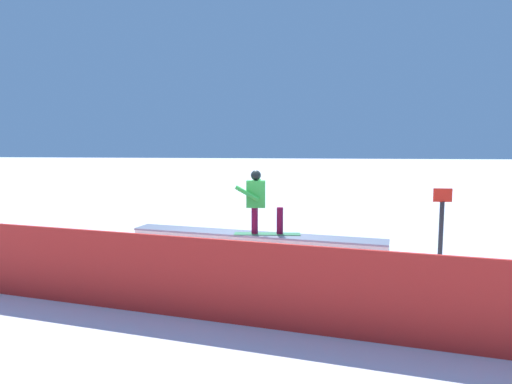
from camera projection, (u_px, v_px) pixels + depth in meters
name	position (u px, v px, depth m)	size (l,w,h in m)	color
ground_plane	(254.00, 267.00, 10.05)	(120.00, 120.00, 0.00)	white
grind_box	(254.00, 252.00, 10.01)	(5.67, 1.74, 0.76)	white
snowboarder	(259.00, 200.00, 9.80)	(1.45, 0.46, 1.39)	#388351
safety_fence	(232.00, 282.00, 6.91)	(13.03, 0.06, 1.30)	red
trail_marker	(441.00, 224.00, 10.14)	(0.40, 0.10, 1.73)	#262628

